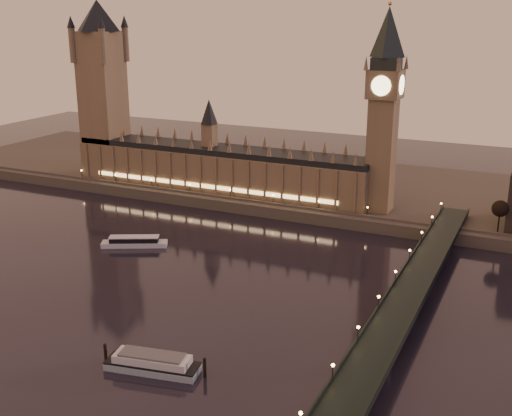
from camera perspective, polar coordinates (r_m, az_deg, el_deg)
The scene contains 9 objects.
ground at distance 259.19m, azimuth -8.15°, elevation -7.14°, with size 700.00×700.00×0.00m, color black.
far_embankment at distance 389.08m, azimuth 9.01°, elevation 1.63°, with size 560.00×130.00×6.00m, color #423D35.
palace_of_westminster at distance 370.58m, azimuth -3.30°, elevation 4.02°, with size 180.00×26.62×52.00m.
victoria_tower at distance 407.16m, azimuth -13.54°, elevation 11.06°, with size 31.68×31.68×118.00m.
big_ben at distance 329.17m, azimuth 11.35°, elevation 9.52°, with size 17.68×17.68×104.00m.
westminster_bridge at distance 223.98m, azimuth 12.15°, elevation -9.90°, with size 13.20×260.00×15.30m.
bare_tree_0 at distance 318.42m, azimuth 20.59°, elevation -0.27°, with size 6.88×6.88×13.99m.
cruise_boat_a at distance 305.92m, azimuth -10.77°, elevation -2.97°, with size 30.11×19.42×4.86m.
moored_barge at distance 204.43m, azimuth -9.20°, elevation -13.45°, with size 33.37×13.34×6.21m.
Camera 1 is at (132.43, -195.90, 106.13)m, focal length 45.00 mm.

